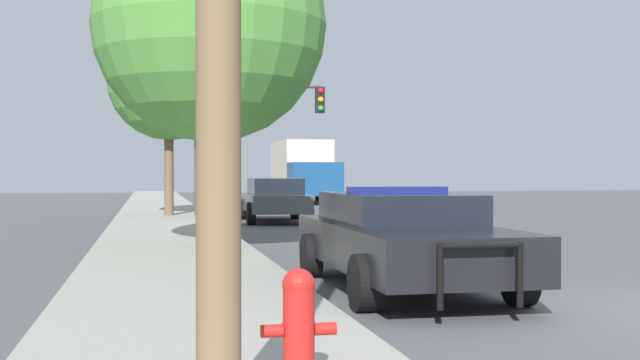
# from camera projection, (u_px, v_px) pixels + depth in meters

# --- Properties ---
(sidewalk_left) EXTENTS (3.00, 110.00, 0.13)m
(sidewalk_left) POSITION_uv_depth(u_px,v_px,m) (195.00, 324.00, 7.83)
(sidewalk_left) COLOR #99968C
(sidewalk_left) RESTS_ON ground_plane
(police_car) EXTENTS (2.12, 5.03, 1.36)m
(police_car) POSITION_uv_depth(u_px,v_px,m) (402.00, 237.00, 10.60)
(police_car) COLOR black
(police_car) RESTS_ON ground_plane
(fire_hydrant) EXTENTS (0.50, 0.22, 0.80)m
(fire_hydrant) POSITION_uv_depth(u_px,v_px,m) (299.00, 326.00, 5.19)
(fire_hydrant) COLOR red
(fire_hydrant) RESTS_ON sidewalk_left
(traffic_light) EXTENTS (4.42, 0.35, 4.51)m
(traffic_light) POSITION_uv_depth(u_px,v_px,m) (253.00, 118.00, 26.98)
(traffic_light) COLOR #424247
(traffic_light) RESTS_ON sidewalk_left
(car_background_midblock) EXTENTS (2.07, 4.53, 1.37)m
(car_background_midblock) POSITION_uv_depth(u_px,v_px,m) (274.00, 199.00, 25.18)
(car_background_midblock) COLOR #474C51
(car_background_midblock) RESTS_ON ground_plane
(box_truck) EXTENTS (2.65, 7.17, 3.19)m
(box_truck) POSITION_uv_depth(u_px,v_px,m) (303.00, 170.00, 41.41)
(box_truck) COLOR navy
(box_truck) RESTS_ON ground_plane
(tree_sidewalk_near) EXTENTS (4.41, 4.41, 6.41)m
(tree_sidewalk_near) POSITION_uv_depth(u_px,v_px,m) (210.00, 26.00, 15.13)
(tree_sidewalk_near) COLOR brown
(tree_sidewalk_near) RESTS_ON sidewalk_left
(tree_sidewalk_mid) EXTENTS (4.03, 4.03, 6.52)m
(tree_sidewalk_mid) POSITION_uv_depth(u_px,v_px,m) (169.00, 80.00, 26.55)
(tree_sidewalk_mid) COLOR brown
(tree_sidewalk_mid) RESTS_ON sidewalk_left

